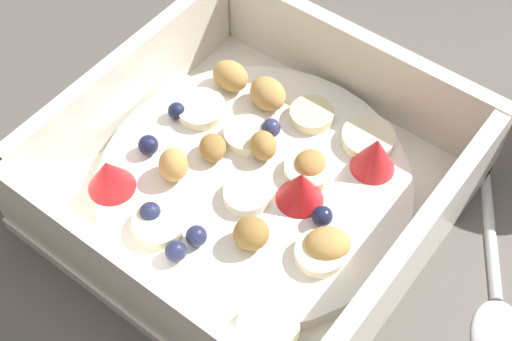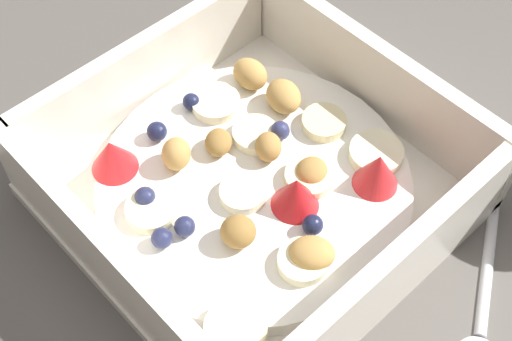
% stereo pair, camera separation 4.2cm
% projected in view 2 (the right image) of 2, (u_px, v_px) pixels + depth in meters
% --- Properties ---
extents(ground_plane, '(2.40, 2.40, 0.00)m').
position_uv_depth(ground_plane, '(271.00, 216.00, 0.44)').
color(ground_plane, '#56514C').
extents(fruit_bowl, '(0.21, 0.21, 0.06)m').
position_uv_depth(fruit_bowl, '(256.00, 180.00, 0.43)').
color(fruit_bowl, white).
rests_on(fruit_bowl, ground).
extents(spoon, '(0.11, 0.16, 0.01)m').
position_uv_depth(spoon, '(482.00, 329.00, 0.39)').
color(spoon, silver).
rests_on(spoon, ground).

